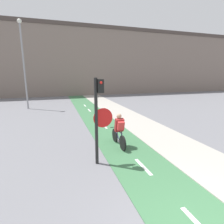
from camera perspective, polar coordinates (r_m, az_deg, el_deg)
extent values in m
cube|color=white|center=(6.27, 10.14, -17.14)|extent=(0.12, 1.10, 0.00)
cube|color=white|center=(8.34, 2.07, -9.30)|extent=(0.12, 1.10, 0.00)
cube|color=white|center=(10.60, -2.50, -4.59)|extent=(0.12, 1.10, 0.00)
cube|color=white|center=(12.95, -5.41, -1.54)|extent=(0.12, 1.10, 0.00)
cube|color=white|center=(15.34, -7.41, 0.57)|extent=(0.12, 1.10, 0.00)
cube|color=white|center=(17.77, -8.86, 2.11)|extent=(0.12, 1.10, 0.00)
cube|color=slate|center=(28.66, -12.80, 15.23)|extent=(60.00, 5.00, 9.54)
cube|color=#473D38|center=(29.39, -13.30, 25.04)|extent=(60.00, 5.20, 0.50)
cylinder|color=black|center=(5.89, -5.14, -3.49)|extent=(0.11, 0.11, 2.97)
cube|color=black|center=(5.72, -3.84, 8.46)|extent=(0.20, 0.20, 0.44)
sphere|color=red|center=(5.61, -3.58, 9.52)|extent=(0.09, 0.09, 0.09)
cone|color=red|center=(5.90, -2.92, -1.93)|extent=(0.67, 0.01, 0.67)
cone|color=silver|center=(5.90, -2.94, -1.92)|extent=(0.60, 0.02, 0.60)
cylinder|color=gray|center=(17.50, -26.77, 12.79)|extent=(0.14, 0.14, 7.31)
sphere|color=silver|center=(18.02, -28.02, 24.77)|extent=(0.36, 0.36, 0.36)
cylinder|color=black|center=(7.29, 3.52, -10.12)|extent=(0.07, 0.62, 0.62)
cylinder|color=black|center=(8.17, 0.96, -7.59)|extent=(0.07, 0.62, 0.62)
cylinder|color=navy|center=(7.83, 1.69, -7.19)|extent=(0.04, 0.64, 0.39)
cylinder|color=navy|center=(7.42, 2.89, -8.20)|extent=(0.04, 0.33, 0.41)
cylinder|color=navy|center=(7.64, 2.08, -6.16)|extent=(0.04, 0.93, 0.07)
cylinder|color=navy|center=(7.45, 2.98, -9.65)|extent=(0.04, 0.38, 0.05)
cylinder|color=black|center=(8.04, 0.97, -4.95)|extent=(0.46, 0.03, 0.03)
cube|color=maroon|center=(7.45, 2.38, -4.26)|extent=(0.36, 0.31, 0.59)
sphere|color=tan|center=(7.39, 2.30, -1.35)|extent=(0.22, 0.22, 0.22)
cylinder|color=#232328|center=(7.52, 1.72, -7.51)|extent=(0.04, 0.07, 0.39)
cylinder|color=#232328|center=(7.58, 3.16, -7.34)|extent=(0.04, 0.07, 0.39)
cube|color=red|center=(7.28, 2.87, -4.49)|extent=(0.28, 0.23, 0.39)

